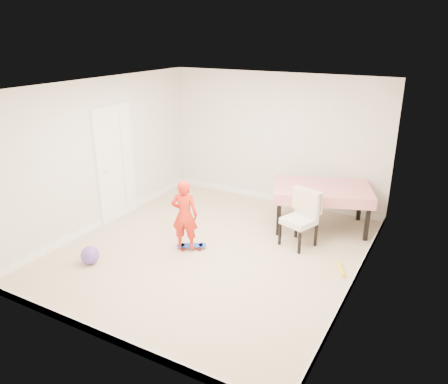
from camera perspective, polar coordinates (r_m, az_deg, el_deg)
The scene contains 17 objects.
ground at distance 7.12m, azimuth -1.49°, elevation -7.54°, with size 5.00×5.00×0.00m, color #C9B08B.
ceiling at distance 6.34m, azimuth -1.71°, elevation 13.53°, with size 4.50×5.00×0.04m, color white.
wall_back at distance 8.76m, azimuth 6.70°, elevation 6.82°, with size 4.50×0.04×2.60m, color silver.
wall_front at distance 4.80m, azimuth -16.83°, elevation -5.65°, with size 4.50×0.04×2.60m, color silver.
wall_left at distance 7.94m, azimuth -15.67°, elevation 4.77°, with size 0.04×5.00×2.60m, color silver.
wall_right at distance 5.87m, azimuth 17.53°, elevation -0.90°, with size 0.04×5.00×2.60m, color silver.
door at distance 8.21m, azimuth -14.01°, elevation 3.43°, with size 0.10×0.94×2.11m, color white.
baseboard_back at distance 9.14m, azimuth 6.41°, elevation -0.75°, with size 4.50×0.02×0.12m, color white.
baseboard_front at distance 5.44m, azimuth -15.53°, elevation -17.53°, with size 4.50×0.02×0.12m, color white.
baseboard_left at distance 8.35m, azimuth -14.91°, elevation -3.44°, with size 0.02×5.00×0.12m, color white.
baseboard_right at distance 6.40m, azimuth 16.43°, elevation -11.31°, with size 0.02×5.00×0.12m, color white.
dining_table at distance 7.93m, azimuth 12.55°, elevation -1.92°, with size 1.66×1.04×0.78m, color red, non-canonical shape.
dining_chair at distance 7.17m, azimuth 9.74°, elevation -3.51°, with size 0.51×0.59×0.94m, color silver, non-canonical shape.
skateboard at distance 7.15m, azimuth -4.25°, elevation -7.14°, with size 0.49×0.18×0.07m, color blue, non-canonical shape.
child at distance 6.90m, azimuth -5.16°, elevation -3.28°, with size 0.42×0.28×1.15m, color red.
balloon at distance 6.97m, azimuth -17.10°, elevation -7.90°, with size 0.28×0.28×0.28m, color #6A4BB6.
foam_toy at distance 6.75m, azimuth 15.05°, elevation -9.70°, with size 0.06×0.06×0.40m, color yellow.
Camera 1 is at (3.20, -5.42, 3.34)m, focal length 35.00 mm.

